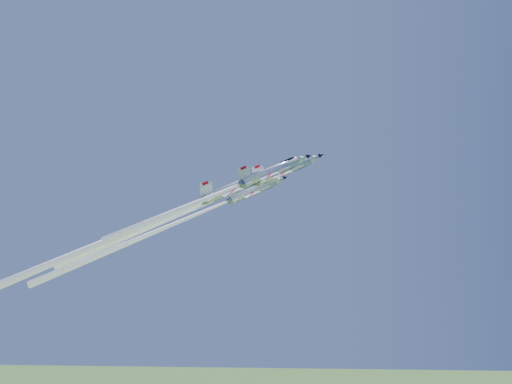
# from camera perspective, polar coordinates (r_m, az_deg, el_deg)

# --- Properties ---
(jet_lead) EXTENTS (45.23, 17.87, 41.95)m
(jet_lead) POSITION_cam_1_polar(r_m,az_deg,el_deg) (124.22, -5.56, -1.33)
(jet_lead) COLOR white
(jet_left) EXTENTS (44.07, 17.32, 43.11)m
(jet_left) POSITION_cam_1_polar(r_m,az_deg,el_deg) (129.95, -8.72, -3.39)
(jet_left) COLOR white
(jet_right) EXTENTS (33.64, 13.47, 27.79)m
(jet_right) POSITION_cam_1_polar(r_m,az_deg,el_deg) (113.54, -4.06, -0.27)
(jet_right) COLOR white
(jet_slot) EXTENTS (52.54, 20.65, 51.25)m
(jet_slot) POSITION_cam_1_polar(r_m,az_deg,el_deg) (121.54, -12.97, -4.02)
(jet_slot) COLOR white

